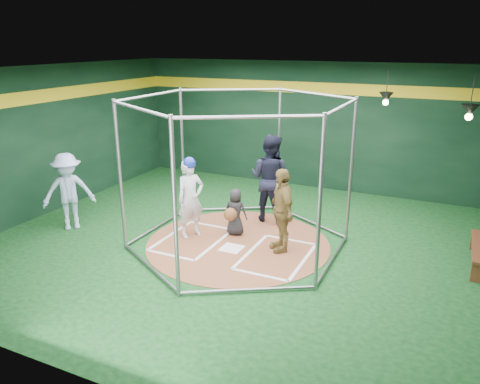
% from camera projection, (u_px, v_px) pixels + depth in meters
% --- Properties ---
extents(room_shell, '(10.10, 9.10, 3.53)m').
position_uv_depth(room_shell, '(238.00, 162.00, 9.20)').
color(room_shell, '#0C3612').
rests_on(room_shell, ground).
extents(clay_disc, '(3.80, 3.80, 0.01)m').
position_uv_depth(clay_disc, '(238.00, 243.00, 9.73)').
color(clay_disc, brown).
rests_on(clay_disc, ground).
extents(home_plate, '(0.43, 0.43, 0.01)m').
position_uv_depth(home_plate, '(232.00, 248.00, 9.47)').
color(home_plate, white).
rests_on(home_plate, clay_disc).
extents(batter_box_left, '(1.17, 1.77, 0.01)m').
position_uv_depth(batter_box_left, '(192.00, 239.00, 9.89)').
color(batter_box_left, white).
rests_on(batter_box_left, clay_disc).
extents(batter_box_right, '(1.17, 1.77, 0.01)m').
position_uv_depth(batter_box_right, '(276.00, 256.00, 9.13)').
color(batter_box_right, white).
rests_on(batter_box_right, clay_disc).
extents(batting_cage, '(4.05, 4.67, 3.00)m').
position_uv_depth(batting_cage, '(238.00, 174.00, 9.27)').
color(batting_cage, gray).
rests_on(batting_cage, ground).
extents(pendant_lamp_near, '(0.34, 0.34, 0.90)m').
position_uv_depth(pendant_lamp_near, '(386.00, 97.00, 11.10)').
color(pendant_lamp_near, black).
rests_on(pendant_lamp_near, room_shell).
extents(pendant_lamp_far, '(0.34, 0.34, 0.90)m').
position_uv_depth(pendant_lamp_far, '(470.00, 111.00, 9.00)').
color(pendant_lamp_far, black).
rests_on(pendant_lamp_far, room_shell).
extents(batter_figure, '(0.65, 0.73, 1.74)m').
position_uv_depth(batter_figure, '(191.00, 197.00, 9.85)').
color(batter_figure, silver).
rests_on(batter_figure, clay_disc).
extents(visitor_leopard, '(0.95, 1.03, 1.69)m').
position_uv_depth(visitor_leopard, '(282.00, 210.00, 9.18)').
color(visitor_leopard, '#AF904B').
rests_on(visitor_leopard, clay_disc).
extents(catcher_figure, '(0.54, 0.59, 1.03)m').
position_uv_depth(catcher_figure, '(235.00, 212.00, 10.01)').
color(catcher_figure, black).
rests_on(catcher_figure, clay_disc).
extents(umpire, '(1.05, 0.85, 2.03)m').
position_uv_depth(umpire, '(270.00, 178.00, 10.69)').
color(umpire, black).
rests_on(umpire, clay_disc).
extents(bystander_blue, '(1.23, 1.25, 1.72)m').
position_uv_depth(bystander_blue, '(68.00, 191.00, 10.28)').
color(bystander_blue, '#A4B5D8').
rests_on(bystander_blue, ground).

